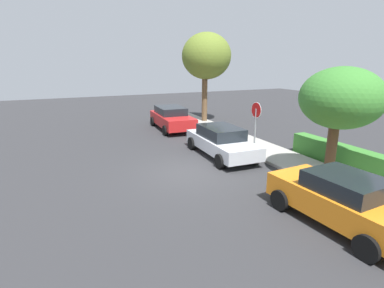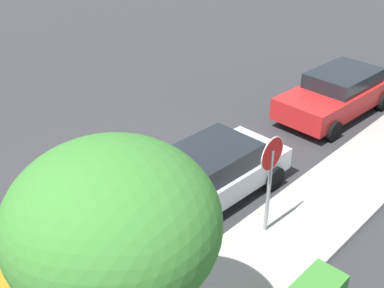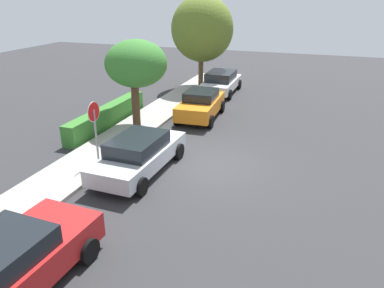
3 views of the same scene
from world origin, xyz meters
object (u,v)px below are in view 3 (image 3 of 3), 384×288
at_px(parked_car_orange, 201,104).
at_px(street_tree_far, 202,29).
at_px(parked_car_red, 3,268).
at_px(street_tree_near_corner, 136,64).
at_px(parked_car_silver, 139,154).
at_px(stop_sign, 95,122).
at_px(parked_car_white, 221,82).

relative_size(parked_car_orange, street_tree_far, 0.68).
distance_m(parked_car_red, street_tree_near_corner, 11.39).
xyz_separation_m(parked_car_silver, parked_car_orange, (6.82, -0.13, 0.02)).
relative_size(stop_sign, street_tree_far, 0.41).
relative_size(parked_car_red, street_tree_far, 0.76).
distance_m(parked_car_orange, street_tree_near_corner, 4.11).
bearing_deg(parked_car_white, street_tree_near_corner, 165.79).
bearing_deg(stop_sign, parked_car_silver, -93.21).
distance_m(parked_car_silver, parked_car_red, 6.48).
relative_size(parked_car_silver, street_tree_near_corner, 1.09).
relative_size(parked_car_white, street_tree_near_corner, 1.03).
height_order(parked_car_silver, parked_car_white, parked_car_white).
relative_size(parked_car_red, street_tree_near_corner, 1.09).
bearing_deg(street_tree_near_corner, stop_sign, -174.40).
height_order(stop_sign, parked_car_white, stop_sign).
bearing_deg(street_tree_far, parked_car_silver, -171.86).
relative_size(parked_car_white, street_tree_far, 0.72).
bearing_deg(parked_car_red, stop_sign, 16.24).
bearing_deg(parked_car_white, parked_car_orange, -175.76).
relative_size(parked_car_orange, street_tree_near_corner, 0.97).
bearing_deg(street_tree_near_corner, parked_car_white, -14.21).
bearing_deg(street_tree_far, stop_sign, -179.81).
relative_size(street_tree_near_corner, street_tree_far, 0.69).
xyz_separation_m(parked_car_orange, parked_car_white, (5.45, 0.40, -0.01)).
bearing_deg(parked_car_silver, parked_car_orange, -1.06).
bearing_deg(parked_car_red, parked_car_white, 1.09).
relative_size(parked_car_silver, parked_car_white, 1.06).
relative_size(stop_sign, parked_car_red, 0.54).
distance_m(stop_sign, parked_car_white, 12.30).
distance_m(parked_car_red, parked_car_orange, 13.29).
xyz_separation_m(parked_car_white, street_tree_near_corner, (-7.83, 1.98, 2.35)).
xyz_separation_m(parked_car_white, street_tree_far, (0.89, 1.60, 3.20)).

